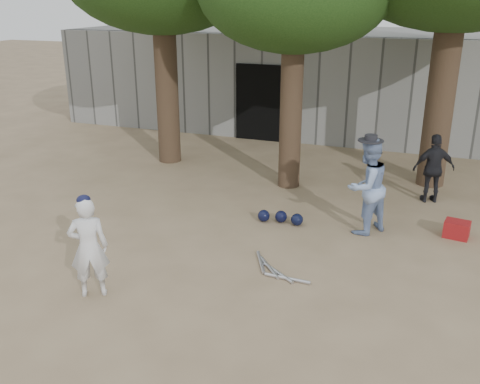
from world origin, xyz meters
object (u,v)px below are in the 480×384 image
at_px(spectator_dark, 434,169).
at_px(spectator_blue, 367,187).
at_px(red_bag, 457,229).
at_px(boy_player, 89,247).

bearing_deg(spectator_dark, spectator_blue, 42.06).
height_order(spectator_blue, spectator_dark, spectator_blue).
xyz_separation_m(spectator_blue, red_bag, (1.59, 0.33, -0.72)).
bearing_deg(spectator_dark, red_bag, 86.94).
distance_m(boy_player, spectator_blue, 4.87).
xyz_separation_m(boy_player, spectator_blue, (3.35, 3.54, 0.12)).
bearing_deg(spectator_blue, red_bag, 138.31).
bearing_deg(spectator_blue, spectator_dark, -171.94).
bearing_deg(boy_player, spectator_blue, -164.84).
height_order(boy_player, red_bag, boy_player).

